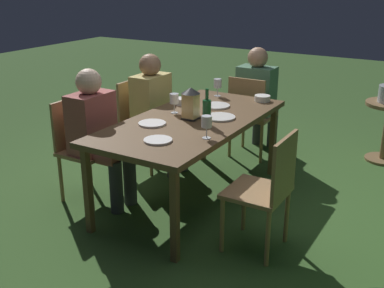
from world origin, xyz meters
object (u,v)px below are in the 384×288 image
(wine_glass_d, at_px, (218,84))
(plate_d, at_px, (220,117))
(lantern_centerpiece, at_px, (191,102))
(chair_side_left_b, at_px, (82,144))
(chair_side_right_b, at_px, (267,187))
(wine_glass_c, at_px, (174,100))
(person_in_mustard, at_px, (157,107))
(bowl_olives, at_px, (262,98))
(wine_glass_b, at_px, (207,123))
(plate_a, at_px, (158,140))
(dining_table, at_px, (192,125))
(chair_side_left_a, at_px, (141,119))
(person_in_rust, at_px, (98,131))
(plate_b, at_px, (216,106))
(wine_glass_a, at_px, (192,100))
(chair_head_near, at_px, (250,113))
(person_in_green, at_px, (258,95))
(bowl_bread, at_px, (181,101))
(plate_c, at_px, (152,123))
(green_bottle_on_table, at_px, (207,111))

(wine_glass_d, bearing_deg, plate_d, 29.47)
(lantern_centerpiece, bearing_deg, chair_side_left_b, -63.75)
(chair_side_right_b, xyz_separation_m, wine_glass_c, (-0.50, -1.07, 0.37))
(person_in_mustard, relative_size, bowl_olives, 7.81)
(wine_glass_b, xyz_separation_m, plate_a, (0.24, -0.27, -0.11))
(bowl_olives, bearing_deg, dining_table, -18.24)
(chair_side_left_a, xyz_separation_m, chair_side_left_b, (0.85, 0.00, 0.00))
(chair_side_left_a, relative_size, person_in_rust, 0.76)
(wine_glass_c, height_order, plate_b, wine_glass_c)
(wine_glass_a, relative_size, plate_a, 0.82)
(chair_side_right_b, height_order, plate_b, chair_side_right_b)
(chair_side_left_b, xyz_separation_m, plate_a, (0.17, 0.92, 0.26))
(chair_side_left_a, height_order, wine_glass_d, wine_glass_d)
(wine_glass_d, bearing_deg, wine_glass_c, -3.42)
(person_in_rust, distance_m, bowl_olives, 1.56)
(chair_side_left_a, relative_size, wine_glass_c, 5.15)
(wine_glass_a, relative_size, bowl_olives, 1.15)
(wine_glass_b, height_order, wine_glass_c, same)
(chair_head_near, distance_m, lantern_centerpiece, 1.26)
(person_in_green, distance_m, bowl_bread, 1.09)
(chair_head_near, xyz_separation_m, wine_glass_b, (1.55, 0.34, 0.37))
(wine_glass_a, bearing_deg, wine_glass_c, -67.10)
(chair_side_right_b, bearing_deg, plate_c, -97.28)
(chair_side_left_b, bearing_deg, person_in_rust, 90.00)
(chair_head_near, distance_m, wine_glass_c, 1.19)
(person_in_green, bearing_deg, chair_head_near, -0.00)
(chair_head_near, xyz_separation_m, plate_c, (1.48, -0.20, 0.26))
(dining_table, distance_m, wine_glass_c, 0.29)
(chair_side_right_b, bearing_deg, chair_head_near, -152.32)
(chair_side_left_a, xyz_separation_m, plate_d, (0.28, 1.03, 0.26))
(person_in_mustard, xyz_separation_m, chair_head_near, (-0.76, 0.65, -0.15))
(lantern_centerpiece, relative_size, green_bottle_on_table, 0.91)
(green_bottle_on_table, relative_size, plate_d, 1.14)
(dining_table, bearing_deg, bowl_bread, -137.25)
(person_in_mustard, relative_size, bowl_bread, 8.63)
(chair_side_right_b, xyz_separation_m, plate_a, (0.17, -0.77, 0.26))
(chair_side_left_a, relative_size, plate_d, 3.41)
(wine_glass_d, xyz_separation_m, plate_b, (0.35, 0.17, -0.11))
(chair_side_left_a, height_order, wine_glass_a, wine_glass_a)
(plate_b, distance_m, plate_c, 0.75)
(dining_table, xyz_separation_m, chair_head_near, (-1.19, 0.00, -0.20))
(chair_head_near, distance_m, wine_glass_b, 1.63)
(lantern_centerpiece, xyz_separation_m, plate_a, (0.59, 0.08, -0.14))
(bowl_olives, xyz_separation_m, bowl_bread, (0.48, -0.59, 0.00))
(wine_glass_a, xyz_separation_m, plate_d, (-0.01, 0.27, -0.11))
(person_in_rust, height_order, wine_glass_c, person_in_rust)
(person_in_rust, relative_size, chair_head_near, 1.32)
(dining_table, xyz_separation_m, wine_glass_b, (0.36, 0.34, 0.17))
(dining_table, distance_m, wine_glass_d, 0.82)
(chair_side_right_b, relative_size, bowl_olives, 5.91)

